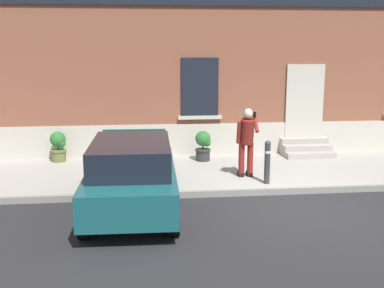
# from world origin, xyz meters

# --- Properties ---
(ground_plane) EXTENTS (80.00, 80.00, 0.00)m
(ground_plane) POSITION_xyz_m (0.00, 0.00, 0.00)
(ground_plane) COLOR #232326
(sidewalk) EXTENTS (24.00, 3.60, 0.15)m
(sidewalk) POSITION_xyz_m (0.00, 2.80, 0.07)
(sidewalk) COLOR #99968E
(sidewalk) RESTS_ON ground
(curb_edge) EXTENTS (24.00, 0.12, 0.15)m
(curb_edge) POSITION_xyz_m (0.00, 0.94, 0.07)
(curb_edge) COLOR gray
(curb_edge) RESTS_ON ground
(building_facade) EXTENTS (24.00, 1.52, 7.50)m
(building_facade) POSITION_xyz_m (0.00, 5.29, 3.73)
(building_facade) COLOR brown
(building_facade) RESTS_ON ground
(entrance_stoop) EXTENTS (1.46, 0.96, 0.48)m
(entrance_stoop) POSITION_xyz_m (1.76, 4.23, 0.34)
(entrance_stoop) COLOR #9E998E
(entrance_stoop) RESTS_ON sidewalk
(hatchback_car_teal) EXTENTS (1.89, 4.11, 1.50)m
(hatchback_car_teal) POSITION_xyz_m (-3.40, 0.17, 0.79)
(hatchback_car_teal) COLOR #165156
(hatchback_car_teal) RESTS_ON ground
(bollard_near_person) EXTENTS (0.15, 0.15, 1.04)m
(bollard_near_person) POSITION_xyz_m (-0.23, 1.35, 0.71)
(bollard_near_person) COLOR #333338
(bollard_near_person) RESTS_ON sidewalk
(person_on_phone) EXTENTS (0.51, 0.52, 1.74)m
(person_on_phone) POSITION_xyz_m (-0.60, 1.97, 1.15)
(person_on_phone) COLOR maroon
(person_on_phone) RESTS_ON sidewalk
(planter_olive) EXTENTS (0.44, 0.44, 0.86)m
(planter_olive) POSITION_xyz_m (-5.52, 4.19, 0.61)
(planter_olive) COLOR #606B38
(planter_olive) RESTS_ON sidewalk
(planter_terracotta) EXTENTS (0.44, 0.44, 0.86)m
(planter_terracotta) POSITION_xyz_m (-3.47, 4.02, 0.61)
(planter_terracotta) COLOR #B25B38
(planter_terracotta) RESTS_ON sidewalk
(planter_charcoal) EXTENTS (0.44, 0.44, 0.86)m
(planter_charcoal) POSITION_xyz_m (-1.43, 3.84, 0.61)
(planter_charcoal) COLOR #2D2D30
(planter_charcoal) RESTS_ON sidewalk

